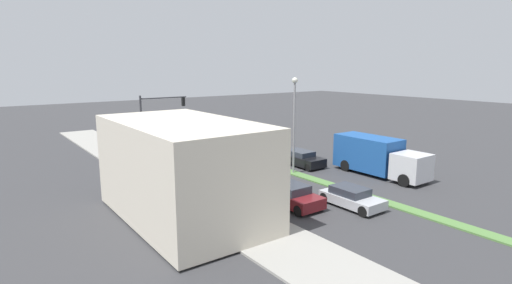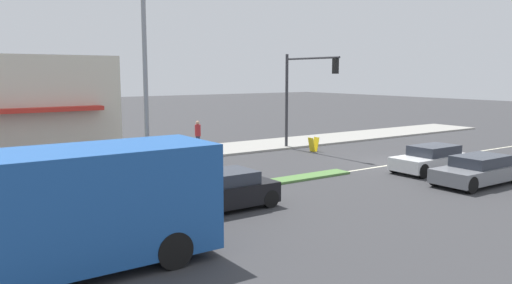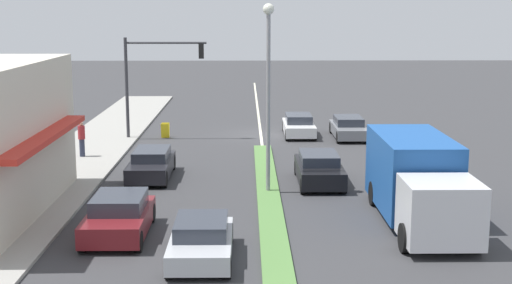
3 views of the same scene
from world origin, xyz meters
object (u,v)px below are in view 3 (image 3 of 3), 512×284
at_px(street_lamp, 268,74).
at_px(suv_black, 319,169).
at_px(traffic_signal_main, 152,70).
at_px(suv_grey, 349,128).
at_px(delivery_truck, 417,180).
at_px(warning_aframe_sign, 165,130).
at_px(van_white, 299,126).
at_px(sedan_maroon, 119,217).
at_px(pedestrian, 82,138).
at_px(sedan_silver, 201,240).
at_px(sedan_dark, 151,164).

xyz_separation_m(street_lamp, suv_black, (-2.20, -1.51, -4.15)).
bearing_deg(street_lamp, suv_black, -145.61).
height_order(traffic_signal_main, suv_grey, traffic_signal_main).
xyz_separation_m(traffic_signal_main, delivery_truck, (-11.12, 16.20, -2.43)).
xyz_separation_m(warning_aframe_sign, delivery_truck, (-10.50, 16.62, 1.04)).
bearing_deg(suv_grey, van_white, -15.44).
bearing_deg(sedan_maroon, suv_grey, -119.30).
relative_size(pedestrian, van_white, 0.43).
bearing_deg(suv_grey, street_lamp, 67.95).
xyz_separation_m(street_lamp, sedan_silver, (2.20, 7.71, -4.20)).
distance_m(traffic_signal_main, sedan_dark, 10.14).
xyz_separation_m(warning_aframe_sign, suv_grey, (-10.50, 0.22, 0.16)).
xyz_separation_m(traffic_signal_main, sedan_silver, (-3.92, 19.85, -3.32)).
relative_size(sedan_silver, van_white, 0.94).
distance_m(sedan_maroon, suv_black, 10.03).
bearing_deg(sedan_dark, warning_aframe_sign, -87.11).
xyz_separation_m(pedestrian, warning_aframe_sign, (-3.43, -5.82, -0.62)).
bearing_deg(pedestrian, delivery_truck, 142.23).
bearing_deg(sedan_maroon, van_white, -111.17).
bearing_deg(suv_black, delivery_truck, 116.72).
bearing_deg(sedan_silver, van_white, -101.93).
bearing_deg(van_white, suv_grey, 164.56).
bearing_deg(sedan_maroon, pedestrian, -72.14).
distance_m(sedan_silver, suv_grey, 21.31).
xyz_separation_m(sedan_dark, van_white, (-7.20, -10.50, -0.02)).
relative_size(traffic_signal_main, suv_black, 1.34).
xyz_separation_m(sedan_maroon, sedan_silver, (-2.80, 2.23, -0.06)).
height_order(traffic_signal_main, pedestrian, traffic_signal_main).
bearing_deg(traffic_signal_main, sedan_dark, 96.73).
relative_size(warning_aframe_sign, sedan_silver, 0.22).
distance_m(traffic_signal_main, sedan_maroon, 17.95).
bearing_deg(street_lamp, suv_grey, -112.05).
xyz_separation_m(sedan_silver, suv_grey, (-7.20, -20.05, 0.01)).
distance_m(warning_aframe_sign, delivery_truck, 19.69).
bearing_deg(van_white, delivery_truck, 99.26).
height_order(pedestrian, sedan_dark, pedestrian).
bearing_deg(street_lamp, traffic_signal_main, -63.24).
distance_m(traffic_signal_main, van_white, 9.01).
bearing_deg(suv_grey, sedan_dark, 44.22).
relative_size(delivery_truck, sedan_silver, 1.97).
bearing_deg(street_lamp, delivery_truck, 140.95).
relative_size(street_lamp, sedan_silver, 1.93).
bearing_deg(pedestrian, sedan_dark, 133.64).
bearing_deg(traffic_signal_main, suv_black, 128.05).
relative_size(traffic_signal_main, sedan_silver, 1.47).
bearing_deg(sedan_silver, suv_grey, -109.75).
distance_m(street_lamp, suv_black, 4.93).
bearing_deg(suv_black, van_white, -90.00).
distance_m(street_lamp, sedan_silver, 9.05).
bearing_deg(sedan_silver, street_lamp, -105.93).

